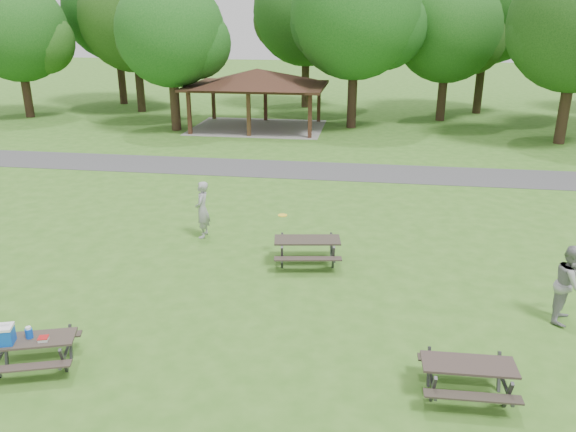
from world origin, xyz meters
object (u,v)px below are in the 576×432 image
(frisbee_thrower, at_px, (202,210))
(frisbee_catcher, at_px, (570,284))
(picnic_table_near, at_px, (23,342))
(picnic_table_middle, at_px, (307,245))

(frisbee_thrower, xyz_separation_m, frisbee_catcher, (10.24, -3.95, 0.02))
(frisbee_thrower, height_order, frisbee_catcher, frisbee_catcher)
(picnic_table_near, xyz_separation_m, picnic_table_middle, (5.16, 6.09, -0.06))
(frisbee_catcher, bearing_deg, picnic_table_near, 132.35)
(picnic_table_middle, xyz_separation_m, frisbee_catcher, (6.56, -2.28, 0.36))
(picnic_table_near, bearing_deg, frisbee_thrower, 79.17)
(frisbee_thrower, distance_m, frisbee_catcher, 10.97)
(picnic_table_near, xyz_separation_m, frisbee_thrower, (1.49, 7.77, 0.27))
(picnic_table_near, bearing_deg, picnic_table_middle, 49.72)
(frisbee_thrower, relative_size, frisbee_catcher, 0.98)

